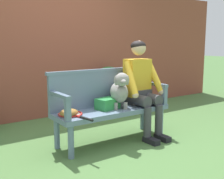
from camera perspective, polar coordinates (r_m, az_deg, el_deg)
name	(u,v)px	position (r m, az deg, el deg)	size (l,w,h in m)	color
ground_plane	(112,141)	(3.85, 0.00, -10.29)	(40.00, 40.00, 0.00)	#4C753D
brick_garden_fence	(54,51)	(5.20, -11.52, 7.47)	(8.00, 0.30, 2.27)	brown
hedge_bush_far_right	(109,89)	(5.44, -0.68, 0.18)	(0.76, 0.63, 0.84)	#337538
garden_bench	(112,113)	(3.74, 0.00, -4.71)	(1.55, 0.50, 0.45)	slate
bench_backrest	(103,87)	(3.85, -1.87, 0.51)	(1.59, 0.06, 0.50)	slate
bench_armrest_left_end	(63,101)	(3.25, -9.80, -2.30)	(0.06, 0.50, 0.28)	slate
bench_armrest_right_end	(158,89)	(4.08, 9.21, 0.14)	(0.06, 0.50, 0.28)	slate
person_seated	(141,85)	(3.95, 5.79, 0.96)	(0.56, 0.65, 1.32)	black
dog_on_bench	(120,90)	(3.68, 1.56, -0.16)	(0.34, 0.47, 0.48)	gray
tennis_racket	(72,114)	(3.42, -8.03, -4.92)	(0.33, 0.58, 0.03)	red
baseball_glove	(69,113)	(3.36, -8.55, -4.57)	(0.22, 0.17, 0.09)	#9E6B2D
sports_bag	(107,104)	(3.69, -0.91, -2.82)	(0.28, 0.20, 0.14)	#2D8E42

